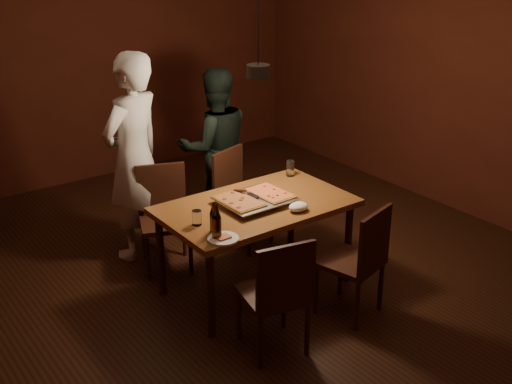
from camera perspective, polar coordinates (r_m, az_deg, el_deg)
room_shell at (r=5.03m, az=0.19°, el=6.78°), size 6.00×6.00×6.00m
dining_table at (r=5.07m, az=0.00°, el=-1.81°), size 1.50×0.90×0.75m
chair_far_left at (r=5.56m, az=-8.22°, el=-1.36°), size 0.55×0.55×0.49m
chair_far_right at (r=5.89m, az=-1.70°, el=0.30°), size 0.53×0.53×0.49m
chair_near_left at (r=4.34m, az=2.00°, el=-8.40°), size 0.50×0.50×0.49m
chair_near_right at (r=4.82m, az=9.30°, el=-5.34°), size 0.51×0.51×0.49m
pizza_tray at (r=5.03m, az=-0.09°, el=-0.79°), size 0.58×0.48×0.05m
pizza_meat at (r=4.95m, az=-1.53°, el=-0.80°), size 0.26×0.40×0.02m
pizza_cheese at (r=5.09m, az=1.25°, el=-0.09°), size 0.26×0.40×0.02m
spatula at (r=5.03m, az=-0.35°, el=-0.33°), size 0.16×0.26×0.04m
beer_bottle_a at (r=4.44m, az=-3.54°, el=-2.69°), size 0.07×0.07×0.26m
beer_bottle_b at (r=4.56m, az=-3.78°, el=-2.26°), size 0.06×0.06×0.22m
water_glass_left at (r=4.69m, az=-5.28°, el=-2.30°), size 0.07×0.07×0.11m
water_glass_right at (r=5.58m, az=3.06°, el=2.11°), size 0.07×0.07×0.14m
plate_slice at (r=4.47m, az=-2.94°, el=-4.16°), size 0.22×0.22×0.03m
napkin at (r=4.91m, az=3.78°, el=-1.32°), size 0.16×0.12×0.07m
diner_white at (r=5.65m, az=-10.82°, el=3.04°), size 0.79×0.66×1.84m
diner_dark at (r=6.27m, az=-3.63°, el=4.00°), size 0.89×0.77×1.55m
pendant_lamp at (r=4.94m, az=0.19°, el=10.80°), size 0.18×0.18×1.10m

